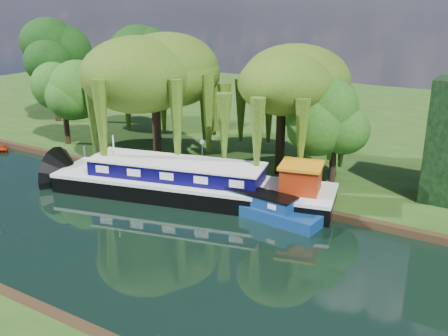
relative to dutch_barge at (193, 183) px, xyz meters
The scene contains 13 objects.
ground 7.08m from the dutch_barge, 109.25° to the right, with size 120.00×120.00×0.00m, color black.
far_bank 27.50m from the dutch_barge, 94.82° to the left, with size 120.00×52.00×0.45m, color #1F3C10.
dutch_barge is the anchor object (origin of this frame).
narrowboat 3.70m from the dutch_barge, ahead, with size 11.70×3.06×1.69m.
willow_left 10.00m from the dutch_barge, 147.03° to the left, with size 8.18×8.18×9.81m.
willow_right 9.43m from the dutch_barge, 62.25° to the left, with size 7.18×7.18×8.75m.
tree_far_left 18.13m from the dutch_barge, 166.14° to the left, with size 4.57×4.57×7.36m.
tree_far_back 27.91m from the dutch_barge, 157.96° to the left, with size 5.88×5.88×9.89m.
tree_far_mid 15.92m from the dutch_barge, 138.48° to the left, with size 5.88×5.88×9.62m.
tree_far_right 10.70m from the dutch_barge, 39.02° to the left, with size 3.99×3.99×6.54m.
lamppost 4.51m from the dutch_barge, 114.95° to the left, with size 0.36×0.36×2.56m.
mooring_posts 3.33m from the dutch_barge, 147.53° to the left, with size 19.16×0.16×1.00m.
reeds_near 14.91m from the dutch_barge, 72.16° to the right, with size 33.70×1.50×1.10m.
Camera 1 is at (20.93, -19.90, 12.93)m, focal length 40.00 mm.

